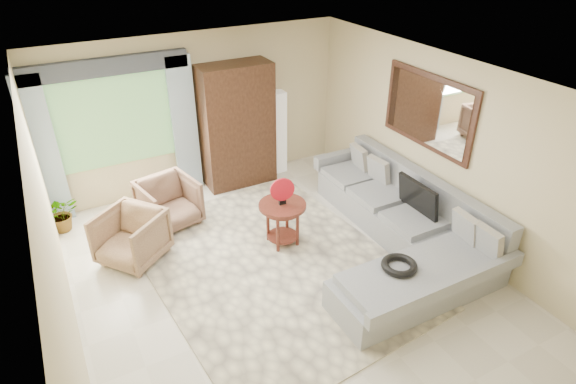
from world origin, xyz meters
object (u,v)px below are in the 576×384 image
armchair_left (131,237)px  coffee_table (283,223)px  potted_plant (61,214)px  floor_lamp (278,132)px  sectional_sofa (402,230)px  armchair_right (169,203)px  armoire (237,126)px  tv_screen (418,197)px

armchair_left → coffee_table: bearing=33.8°
potted_plant → floor_lamp: size_ratio=0.37×
sectional_sofa → armchair_right: sectional_sofa is taller
coffee_table → armchair_left: armchair_left is taller
sectional_sofa → potted_plant: 4.99m
potted_plant → armoire: bearing=3.1°
tv_screen → potted_plant: 5.21m
tv_screen → floor_lamp: floor_lamp is taller
tv_screen → armchair_left: bearing=158.5°
armoire → floor_lamp: size_ratio=1.40×
tv_screen → potted_plant: (-4.44, 2.69, -0.44)m
armoire → armchair_left: bearing=-147.4°
armchair_right → potted_plant: armchair_right is taller
tv_screen → armchair_right: 3.65m
tv_screen → armoire: (-1.50, 2.84, 0.33)m
armchair_left → sectional_sofa: bearing=28.1°
armoire → coffee_table: bearing=-95.9°
tv_screen → floor_lamp: bearing=103.6°
tv_screen → armchair_right: (-2.97, 2.08, -0.35)m
armchair_right → coffee_table: bearing=-57.5°
sectional_sofa → potted_plant: sectional_sofa is taller
armchair_left → armchair_right: bearing=93.9°
tv_screen → coffee_table: size_ratio=1.11×
coffee_table → floor_lamp: floor_lamp is taller
sectional_sofa → tv_screen: 0.51m
armchair_left → floor_lamp: 3.33m
sectional_sofa → armchair_right: (-2.71, 2.14, 0.08)m
coffee_table → armchair_left: size_ratio=0.83×
potted_plant → tv_screen: bearing=-31.2°
sectional_sofa → potted_plant: (-4.17, 2.74, -0.01)m
armchair_left → potted_plant: armchair_left is taller
floor_lamp → potted_plant: bearing=-176.7°
tv_screen → potted_plant: bearing=148.8°
sectional_sofa → armoire: armoire is taller
armchair_left → armchair_right: (0.70, 0.63, 0.00)m
armchair_left → floor_lamp: (2.97, 1.45, 0.39)m
tv_screen → coffee_table: (-1.71, 0.81, -0.37)m
tv_screen → armoire: armoire is taller
coffee_table → armoire: armoire is taller
armchair_left → armchair_right: 0.95m
sectional_sofa → potted_plant: size_ratio=6.26×
armchair_left → floor_lamp: bearing=77.9°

